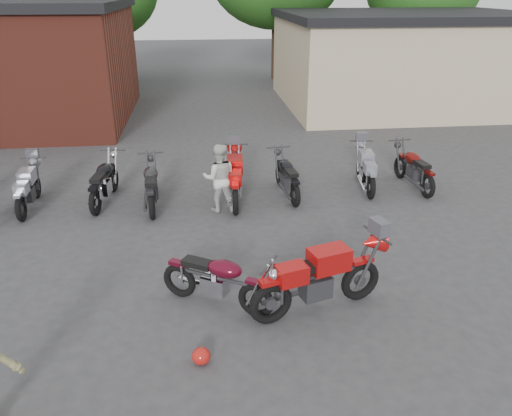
{
  "coord_description": "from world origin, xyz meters",
  "views": [
    {
      "loc": [
        -0.29,
        -6.01,
        4.71
      ],
      "look_at": [
        0.7,
        2.49,
        0.9
      ],
      "focal_mm": 35.0,
      "sensor_mm": 36.0,
      "label": 1
    }
  ],
  "objects_px": {
    "helmet": "(201,356)",
    "person_light": "(219,178)",
    "row_bike_1": "(27,186)",
    "row_bike_5": "(287,174)",
    "row_bike_7": "(414,166)",
    "sportbike": "(321,275)",
    "row_bike_6": "(366,167)",
    "row_bike_2": "(104,179)",
    "row_bike_3": "(151,183)",
    "vintage_motorcycle": "(218,277)",
    "row_bike_4": "(235,176)"
  },
  "relations": [
    {
      "from": "row_bike_2",
      "to": "person_light",
      "type": "bearing_deg",
      "value": -98.78
    },
    {
      "from": "vintage_motorcycle",
      "to": "person_light",
      "type": "xyz_separation_m",
      "value": [
        0.21,
        3.8,
        0.23
      ]
    },
    {
      "from": "row_bike_7",
      "to": "person_light",
      "type": "bearing_deg",
      "value": 94.74
    },
    {
      "from": "row_bike_2",
      "to": "row_bike_4",
      "type": "relative_size",
      "value": 0.92
    },
    {
      "from": "row_bike_2",
      "to": "row_bike_3",
      "type": "distance_m",
      "value": 1.18
    },
    {
      "from": "row_bike_7",
      "to": "row_bike_2",
      "type": "bearing_deg",
      "value": 85.4
    },
    {
      "from": "row_bike_5",
      "to": "row_bike_7",
      "type": "relative_size",
      "value": 0.98
    },
    {
      "from": "row_bike_2",
      "to": "row_bike_5",
      "type": "xyz_separation_m",
      "value": [
        4.34,
        -0.08,
        -0.03
      ]
    },
    {
      "from": "vintage_motorcycle",
      "to": "row_bike_4",
      "type": "relative_size",
      "value": 0.88
    },
    {
      "from": "row_bike_3",
      "to": "row_bike_7",
      "type": "bearing_deg",
      "value": -89.6
    },
    {
      "from": "row_bike_1",
      "to": "row_bike_6",
      "type": "bearing_deg",
      "value": -90.03
    },
    {
      "from": "sportbike",
      "to": "row_bike_1",
      "type": "bearing_deg",
      "value": 123.88
    },
    {
      "from": "helmet",
      "to": "row_bike_3",
      "type": "bearing_deg",
      "value": 100.67
    },
    {
      "from": "row_bike_3",
      "to": "row_bike_7",
      "type": "height_order",
      "value": "row_bike_3"
    },
    {
      "from": "row_bike_4",
      "to": "row_bike_5",
      "type": "height_order",
      "value": "row_bike_4"
    },
    {
      "from": "sportbike",
      "to": "row_bike_4",
      "type": "height_order",
      "value": "sportbike"
    },
    {
      "from": "row_bike_4",
      "to": "row_bike_6",
      "type": "xyz_separation_m",
      "value": [
        3.34,
        0.44,
        -0.07
      ]
    },
    {
      "from": "row_bike_4",
      "to": "row_bike_7",
      "type": "relative_size",
      "value": 1.11
    },
    {
      "from": "row_bike_3",
      "to": "row_bike_5",
      "type": "height_order",
      "value": "row_bike_3"
    },
    {
      "from": "vintage_motorcycle",
      "to": "row_bike_6",
      "type": "bearing_deg",
      "value": 80.99
    },
    {
      "from": "row_bike_2",
      "to": "row_bike_5",
      "type": "height_order",
      "value": "row_bike_2"
    },
    {
      "from": "person_light",
      "to": "row_bike_3",
      "type": "height_order",
      "value": "person_light"
    },
    {
      "from": "row_bike_4",
      "to": "row_bike_6",
      "type": "distance_m",
      "value": 3.37
    },
    {
      "from": "row_bike_5",
      "to": "row_bike_7",
      "type": "distance_m",
      "value": 3.28
    },
    {
      "from": "row_bike_2",
      "to": "row_bike_5",
      "type": "bearing_deg",
      "value": -83.59
    },
    {
      "from": "person_light",
      "to": "row_bike_6",
      "type": "distance_m",
      "value": 3.85
    },
    {
      "from": "vintage_motorcycle",
      "to": "row_bike_6",
      "type": "relative_size",
      "value": 0.99
    },
    {
      "from": "helmet",
      "to": "person_light",
      "type": "relative_size",
      "value": 0.17
    },
    {
      "from": "vintage_motorcycle",
      "to": "person_light",
      "type": "distance_m",
      "value": 3.81
    },
    {
      "from": "row_bike_5",
      "to": "row_bike_7",
      "type": "height_order",
      "value": "row_bike_7"
    },
    {
      "from": "helmet",
      "to": "row_bike_3",
      "type": "distance_m",
      "value": 5.63
    },
    {
      "from": "row_bike_2",
      "to": "vintage_motorcycle",
      "type": "bearing_deg",
      "value": -144.18
    },
    {
      "from": "row_bike_4",
      "to": "row_bike_7",
      "type": "bearing_deg",
      "value": -81.59
    },
    {
      "from": "helmet",
      "to": "row_bike_2",
      "type": "xyz_separation_m",
      "value": [
        -2.16,
        5.87,
        0.46
      ]
    },
    {
      "from": "helmet",
      "to": "row_bike_4",
      "type": "relative_size",
      "value": 0.12
    },
    {
      "from": "row_bike_3",
      "to": "row_bike_6",
      "type": "bearing_deg",
      "value": -87.74
    },
    {
      "from": "row_bike_6",
      "to": "row_bike_7",
      "type": "distance_m",
      "value": 1.22
    },
    {
      "from": "row_bike_1",
      "to": "row_bike_6",
      "type": "height_order",
      "value": "row_bike_6"
    },
    {
      "from": "row_bike_1",
      "to": "row_bike_5",
      "type": "distance_m",
      "value": 6.02
    },
    {
      "from": "vintage_motorcycle",
      "to": "sportbike",
      "type": "distance_m",
      "value": 1.59
    },
    {
      "from": "row_bike_7",
      "to": "sportbike",
      "type": "bearing_deg",
      "value": 138.78
    },
    {
      "from": "row_bike_2",
      "to": "row_bike_3",
      "type": "xyz_separation_m",
      "value": [
        1.12,
        -0.36,
        -0.0
      ]
    },
    {
      "from": "helmet",
      "to": "row_bike_6",
      "type": "height_order",
      "value": "row_bike_6"
    },
    {
      "from": "row_bike_1",
      "to": "row_bike_3",
      "type": "distance_m",
      "value": 2.81
    },
    {
      "from": "sportbike",
      "to": "row_bike_7",
      "type": "xyz_separation_m",
      "value": [
        3.58,
        4.94,
        -0.08
      ]
    },
    {
      "from": "row_bike_7",
      "to": "row_bike_3",
      "type": "bearing_deg",
      "value": 88.66
    },
    {
      "from": "row_bike_4",
      "to": "row_bike_7",
      "type": "distance_m",
      "value": 4.56
    },
    {
      "from": "helmet",
      "to": "person_light",
      "type": "xyz_separation_m",
      "value": [
        0.52,
        5.09,
        0.66
      ]
    },
    {
      "from": "vintage_motorcycle",
      "to": "row_bike_6",
      "type": "xyz_separation_m",
      "value": [
        3.94,
        4.76,
        0.01
      ]
    },
    {
      "from": "row_bike_1",
      "to": "row_bike_4",
      "type": "height_order",
      "value": "row_bike_4"
    }
  ]
}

